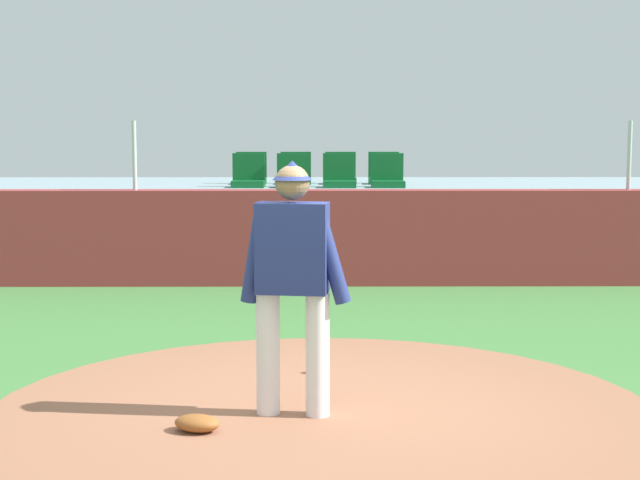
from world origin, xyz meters
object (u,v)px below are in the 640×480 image
(baseball, at_px, (312,369))
(stadium_chair_5, at_px, (296,174))
(fielding_glove, at_px, (197,423))
(stadium_chair_3, at_px, (388,177))
(stadium_chair_1, at_px, (293,177))
(stadium_chair_0, at_px, (248,177))
(stadium_chair_6, at_px, (341,174))
(stadium_chair_2, at_px, (339,177))
(stadium_chair_4, at_px, (251,174))
(pitcher, at_px, (292,269))
(stadium_chair_7, at_px, (384,174))

(baseball, bearing_deg, stadium_chair_5, 91.98)
(fielding_glove, xyz_separation_m, stadium_chair_3, (1.84, 8.38, 1.17))
(stadium_chair_1, bearing_deg, stadium_chair_0, -3.79)
(baseball, height_order, stadium_chair_6, stadium_chair_6)
(baseball, relative_size, fielding_glove, 0.25)
(stadium_chair_5, bearing_deg, stadium_chair_2, 126.09)
(stadium_chair_4, bearing_deg, stadium_chair_1, 126.91)
(stadium_chair_5, relative_size, stadium_chair_6, 1.00)
(fielding_glove, distance_m, stadium_chair_3, 8.66)
(pitcher, height_order, baseball, pitcher)
(stadium_chair_4, relative_size, stadium_chair_5, 1.00)
(stadium_chair_3, bearing_deg, baseball, 80.85)
(stadium_chair_3, height_order, stadium_chair_5, same)
(stadium_chair_6, bearing_deg, pitcher, 86.36)
(stadium_chair_4, relative_size, stadium_chair_7, 1.00)
(fielding_glove, xyz_separation_m, stadium_chair_0, (-0.22, 8.41, 1.17))
(stadium_chair_3, height_order, stadium_chair_7, same)
(pitcher, relative_size, stadium_chair_4, 3.43)
(stadium_chair_1, height_order, stadium_chair_6, same)
(pitcher, relative_size, stadium_chair_5, 3.43)
(stadium_chair_1, xyz_separation_m, stadium_chair_5, (0.02, 0.92, 0.00))
(stadium_chair_5, distance_m, stadium_chair_6, 0.71)
(fielding_glove, relative_size, stadium_chair_1, 0.60)
(stadium_chair_6, relative_size, stadium_chair_7, 1.00)
(stadium_chair_2, height_order, stadium_chair_3, same)
(pitcher, distance_m, fielding_glove, 1.18)
(fielding_glove, relative_size, stadium_chair_2, 0.60)
(stadium_chair_1, relative_size, stadium_chair_3, 1.00)
(stadium_chair_0, height_order, stadium_chair_7, same)
(pitcher, relative_size, stadium_chair_0, 3.43)
(baseball, relative_size, stadium_chair_3, 0.15)
(baseball, xyz_separation_m, stadium_chair_4, (-0.97, 7.78, 1.18))
(stadium_chair_2, distance_m, stadium_chair_6, 0.92)
(stadium_chair_4, bearing_deg, stadium_chair_7, -178.84)
(stadium_chair_0, xyz_separation_m, stadium_chair_2, (1.35, -0.04, 0.00))
(stadium_chair_6, bearing_deg, stadium_chair_1, 51.74)
(stadium_chair_5, bearing_deg, stadium_chair_3, 146.82)
(stadium_chair_2, height_order, stadium_chair_6, same)
(stadium_chair_0, bearing_deg, stadium_chair_5, -128.21)
(pitcher, height_order, stadium_chair_4, pitcher)
(stadium_chair_7, bearing_deg, stadium_chair_5, 1.15)
(pitcher, distance_m, stadium_chair_2, 8.03)
(stadium_chair_0, distance_m, stadium_chair_2, 1.35)
(fielding_glove, height_order, stadium_chair_4, stadium_chair_4)
(stadium_chair_1, xyz_separation_m, stadium_chair_6, (0.73, 0.93, 0.00))
(stadium_chair_1, distance_m, stadium_chair_7, 1.70)
(stadium_chair_0, xyz_separation_m, stadium_chair_1, (0.66, -0.04, 0.00))
(stadium_chair_6, bearing_deg, stadium_chair_7, -178.54)
(stadium_chair_4, xyz_separation_m, stadium_chair_6, (1.41, 0.03, 0.00))
(fielding_glove, distance_m, stadium_chair_7, 9.57)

